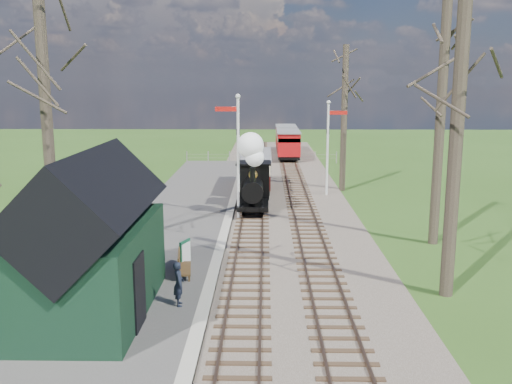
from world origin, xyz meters
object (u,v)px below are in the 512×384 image
station_shed (93,243)px  red_carriage_b (286,138)px  coach (255,169)px  bench (182,265)px  locomotive (253,177)px  sign_board (185,254)px  semaphore_near (237,148)px  red_carriage_a (288,144)px  person (179,284)px  semaphore_far (329,141)px

station_shed → red_carriage_b: (6.90, 39.17, -0.82)m
coach → bench: 16.46m
locomotive → sign_board: size_ratio=4.21×
semaphore_near → red_carriage_a: size_ratio=1.27×
coach → person: coach is taller
station_shed → semaphore_far: (8.67, 18.00, 1.08)m
semaphore_near → coach: bearing=84.1°
semaphore_far → bench: semaphore_far is taller
coach → red_carriage_a: red_carriage_a is taller
station_shed → red_carriage_a: (6.90, 33.67, -0.82)m
bench → red_carriage_b: bearing=82.3°
red_carriage_b → sign_board: size_ratio=4.95×
bench → red_carriage_a: bearing=80.9°
red_carriage_b → person: 38.91m
locomotive → red_carriage_a: 20.44m
sign_board → person: bearing=-85.1°
locomotive → person: bearing=-98.6°
locomotive → red_carriage_b: size_ratio=0.85×
locomotive → red_carriage_b: (2.61, 25.76, -0.49)m
red_carriage_b → coach: bearing=-97.5°
sign_board → locomotive: bearing=76.4°
station_shed → locomotive: (4.29, 13.41, -0.33)m
locomotive → red_carriage_a: size_ratio=0.85×
semaphore_far → person: (-6.33, -17.47, -2.48)m
sign_board → person: person is taller
locomotive → bench: (-2.25, -10.22, -1.35)m
station_shed → locomotive: size_ratio=1.51×
bench → semaphore_far: bearing=65.9°
sign_board → semaphore_near: bearing=79.3°
semaphore_near → red_carriage_b: size_ratio=1.27×
coach → red_carriage_b: (2.60, 19.70, 0.02)m
red_carriage_b → sign_board: red_carriage_b is taller
red_carriage_a → sign_board: size_ratio=4.95×
person → semaphore_near: bearing=-16.0°
semaphore_far → red_carriage_b: size_ratio=1.16×
coach → semaphore_far: bearing=-18.5°
bench → person: person is taller
bench → locomotive: bearing=77.6°
sign_board → person: (0.31, -3.59, 0.18)m
locomotive → bench: 10.55m
red_carriage_a → bench: (-4.86, -30.48, -0.86)m
red_carriage_a → person: bearing=-97.8°
locomotive → red_carriage_b: 25.90m
red_carriage_a → person: size_ratio=3.64×
station_shed → bench: (2.04, 3.19, -1.68)m
station_shed → red_carriage_a: size_ratio=1.28×
red_carriage_a → person: red_carriage_a is taller
person → station_shed: bearing=92.6°
red_carriage_b → person: size_ratio=3.64×
red_carriage_a → sign_board: red_carriage_a is taller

